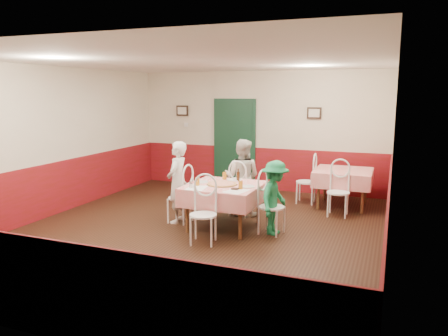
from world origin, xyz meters
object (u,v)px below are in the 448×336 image
(wallet, at_px, (235,189))
(diner_far, at_px, (242,177))
(main_table, at_px, (224,207))
(beer_bottle, at_px, (238,175))
(chair_second_a, at_px, (306,182))
(diner_left, at_px, (177,182))
(glass_b, at_px, (241,185))
(chair_second_b, at_px, (338,193))
(diner_right, at_px, (275,198))
(glass_c, at_px, (225,176))
(chair_near, at_px, (203,215))
(chair_far, at_px, (241,192))
(second_table, at_px, (343,188))
(chair_left, at_px, (180,198))
(pizza, at_px, (222,184))
(glass_a, at_px, (197,182))
(chair_right, at_px, (272,207))

(wallet, height_order, diner_far, diner_far)
(main_table, height_order, beer_bottle, beer_bottle)
(chair_second_a, distance_m, diner_left, 2.91)
(glass_b, distance_m, beer_bottle, 0.65)
(chair_second_b, bearing_deg, diner_right, -119.84)
(glass_b, xyz_separation_m, glass_c, (-0.53, 0.64, -0.00))
(chair_second_b, height_order, beer_bottle, beer_bottle)
(chair_near, bearing_deg, glass_c, 85.33)
(chair_near, relative_size, glass_c, 6.82)
(chair_far, bearing_deg, second_table, -138.39)
(wallet, distance_m, diner_right, 0.67)
(chair_second_b, xyz_separation_m, diner_left, (-2.64, -1.45, 0.28))
(chair_left, xyz_separation_m, pizza, (0.82, -0.03, 0.33))
(second_table, relative_size, chair_second_b, 1.24)
(chair_far, relative_size, glass_a, 6.61)
(chair_far, relative_size, glass_b, 6.76)
(second_table, bearing_deg, diner_right, -110.71)
(chair_right, height_order, beer_bottle, beer_bottle)
(diner_left, bearing_deg, chair_right, 84.63)
(chair_left, height_order, pizza, chair_left)
(chair_left, bearing_deg, chair_right, 93.14)
(chair_near, height_order, chair_second_b, same)
(glass_a, relative_size, glass_b, 1.02)
(chair_second_a, bearing_deg, diner_far, -36.84)
(main_table, relative_size, pizza, 2.45)
(glass_b, bearing_deg, second_table, 60.57)
(chair_left, bearing_deg, glass_c, 125.17)
(second_table, relative_size, glass_b, 8.41)
(chair_right, height_order, chair_near, same)
(wallet, bearing_deg, chair_second_b, 51.35)
(glass_c, xyz_separation_m, beer_bottle, (0.28, -0.05, 0.03))
(second_table, relative_size, diner_left, 0.76)
(main_table, relative_size, chair_second_b, 1.36)
(chair_right, relative_size, diner_left, 0.61)
(chair_second_b, height_order, diner_far, diner_far)
(wallet, bearing_deg, diner_right, 25.15)
(chair_right, distance_m, chair_second_a, 2.23)
(beer_bottle, relative_size, diner_far, 0.14)
(main_table, bearing_deg, glass_a, -150.17)
(glass_c, relative_size, beer_bottle, 0.66)
(second_table, distance_m, chair_right, 2.40)
(chair_left, distance_m, chair_far, 1.20)
(main_table, bearing_deg, chair_right, -0.84)
(diner_left, height_order, diner_right, diner_left)
(chair_left, height_order, wallet, chair_left)
(chair_right, height_order, diner_far, diner_far)
(chair_right, height_order, chair_second_a, same)
(glass_b, xyz_separation_m, beer_bottle, (-0.25, 0.60, 0.03))
(chair_left, distance_m, beer_bottle, 1.12)
(second_table, distance_m, diner_far, 2.20)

